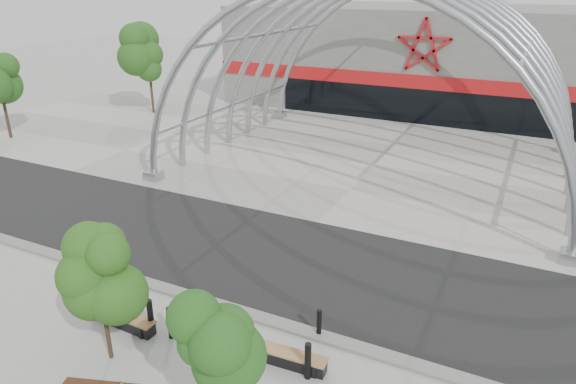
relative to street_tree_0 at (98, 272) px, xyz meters
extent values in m
plane|color=#9B9B96|center=(1.86, 3.67, -2.80)|extent=(140.00, 140.00, 0.00)
cube|color=black|center=(1.86, 7.17, -2.79)|extent=(140.00, 7.00, 0.02)
cube|color=#9A968C|center=(1.86, 19.17, -2.78)|extent=(60.00, 17.00, 0.04)
cube|color=slate|center=(1.86, 3.42, -2.74)|extent=(60.00, 0.50, 0.12)
cube|color=slate|center=(1.86, 37.17, 1.20)|extent=(34.00, 15.00, 8.00)
cube|color=black|center=(1.86, 29.72, -1.50)|extent=(22.00, 0.25, 2.60)
cube|color=red|center=(1.86, 29.72, 0.30)|extent=(34.00, 0.30, 1.00)
torus|color=#9BA0A4|center=(1.86, 11.67, -2.80)|extent=(20.36, 0.36, 20.36)
torus|color=#9BA0A4|center=(1.86, 14.17, -2.80)|extent=(20.36, 0.36, 20.36)
torus|color=#9BA0A4|center=(1.86, 16.67, -2.80)|extent=(20.36, 0.36, 20.36)
torus|color=#9BA0A4|center=(1.86, 19.17, -2.80)|extent=(20.36, 0.36, 20.36)
torus|color=#9BA0A4|center=(1.86, 21.67, -2.80)|extent=(20.36, 0.36, 20.36)
torus|color=#9BA0A4|center=(1.86, 24.17, -2.80)|extent=(20.36, 0.36, 20.36)
torus|color=#9BA0A4|center=(1.86, 26.67, -2.80)|extent=(20.36, 0.36, 20.36)
cylinder|color=#9BA0A4|center=(11.52, 19.17, -0.21)|extent=(0.20, 15.00, 0.20)
cylinder|color=#9BA0A4|center=(8.94, 19.17, 4.27)|extent=(0.20, 15.00, 0.20)
cylinder|color=#9BA0A4|center=(-5.21, 19.17, 4.27)|extent=(0.20, 15.00, 0.20)
cylinder|color=#9BA0A4|center=(-7.80, 19.17, -0.21)|extent=(0.20, 15.00, 0.20)
cube|color=#9BA0A4|center=(-8.14, 11.67, -2.55)|extent=(0.80, 0.80, 0.50)
cube|color=#9BA0A4|center=(-8.14, 26.67, -2.55)|extent=(0.80, 0.80, 0.50)
cube|color=#9BA0A4|center=(11.86, 11.67, -2.55)|extent=(0.80, 0.80, 0.50)
cube|color=#9BA0A4|center=(11.86, 26.67, -2.55)|extent=(0.80, 0.80, 0.50)
cylinder|color=black|center=(0.00, 0.00, -1.80)|extent=(0.12, 0.12, 1.99)
ellipsoid|color=#254F13|center=(0.00, 0.00, 0.01)|extent=(1.71, 1.71, 2.17)
ellipsoid|color=#154613|center=(4.55, -0.83, 0.10)|extent=(1.70, 1.70, 2.25)
cube|color=black|center=(-0.59, 1.25, -2.62)|extent=(2.12, 0.48, 0.36)
cube|color=black|center=(-1.38, 1.28, -2.59)|extent=(0.14, 0.47, 0.42)
cube|color=black|center=(0.20, 1.22, -2.59)|extent=(0.14, 0.47, 0.42)
cube|color=brown|center=(-0.59, 1.25, -2.38)|extent=(2.18, 0.55, 0.06)
cube|color=black|center=(4.74, 1.94, -2.62)|extent=(2.09, 0.51, 0.35)
cube|color=black|center=(3.96, 1.89, -2.59)|extent=(0.15, 0.46, 0.41)
cube|color=black|center=(5.51, 1.98, -2.59)|extent=(0.15, 0.46, 0.41)
cube|color=#996B48|center=(4.74, 1.94, -2.39)|extent=(2.14, 0.59, 0.06)
cylinder|color=black|center=(-1.79, 1.27, -2.35)|extent=(0.14, 0.14, 0.90)
cylinder|color=black|center=(0.30, 1.42, -2.23)|extent=(0.18, 0.18, 1.14)
cylinder|color=black|center=(1.00, 1.47, -2.27)|extent=(0.17, 0.17, 1.06)
cylinder|color=black|center=(5.37, 1.72, -2.24)|extent=(0.18, 0.18, 1.12)
cylinder|color=black|center=(4.96, 3.47, -2.33)|extent=(0.15, 0.15, 0.94)
cylinder|color=#301F16|center=(-18.14, 23.67, -1.15)|extent=(0.20, 0.20, 3.30)
ellipsoid|color=#1C4714|center=(-18.14, 23.67, 1.85)|extent=(3.00, 3.00, 3.60)
cylinder|color=black|center=(-22.14, 13.67, -1.42)|extent=(0.20, 0.20, 2.75)
camera|label=1|loc=(9.70, -8.31, 7.16)|focal=32.00mm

